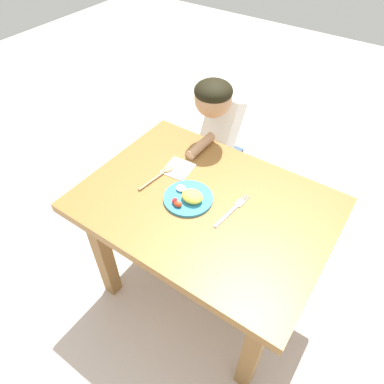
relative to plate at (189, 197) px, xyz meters
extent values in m
plane|color=beige|center=(0.06, 0.03, -0.73)|extent=(8.00, 8.00, 0.00)
cube|color=olive|center=(0.06, 0.03, -0.04)|extent=(1.03, 0.75, 0.04)
cube|color=olive|center=(-0.35, -0.24, -0.40)|extent=(0.07, 0.07, 0.67)
cube|color=olive|center=(0.47, -0.24, -0.40)|extent=(0.07, 0.07, 0.67)
cube|color=olive|center=(-0.35, 0.30, -0.40)|extent=(0.07, 0.07, 0.67)
cube|color=olive|center=(0.47, 0.30, -0.40)|extent=(0.07, 0.07, 0.67)
cylinder|color=#2E8ABD|center=(0.00, 0.00, -0.01)|extent=(0.21, 0.21, 0.01)
ellipsoid|color=#EFE147|center=(0.02, 0.00, 0.02)|extent=(0.09, 0.07, 0.04)
ellipsoid|color=red|center=(-0.03, -0.05, 0.01)|extent=(0.02, 0.03, 0.02)
ellipsoid|color=red|center=(-0.01, -0.06, 0.01)|extent=(0.04, 0.03, 0.02)
ellipsoid|color=white|center=(-0.05, 0.02, 0.01)|extent=(0.05, 0.04, 0.02)
cube|color=silver|center=(0.17, 0.01, -0.01)|extent=(0.03, 0.15, 0.01)
cube|color=silver|center=(0.18, 0.10, -0.01)|extent=(0.03, 0.04, 0.01)
cylinder|color=silver|center=(0.20, 0.14, -0.01)|extent=(0.01, 0.04, 0.00)
cylinder|color=silver|center=(0.19, 0.14, -0.01)|extent=(0.01, 0.04, 0.00)
cylinder|color=silver|center=(0.18, 0.14, -0.01)|extent=(0.01, 0.04, 0.00)
cylinder|color=tan|center=(-0.20, 0.00, -0.01)|extent=(0.03, 0.15, 0.01)
ellipsoid|color=tan|center=(-0.18, 0.10, -0.01)|extent=(0.05, 0.06, 0.02)
cube|color=#385172|center=(-0.15, 0.56, -0.46)|extent=(0.16, 0.13, 0.55)
cube|color=white|center=(-0.15, 0.48, -0.02)|extent=(0.16, 0.26, 0.37)
sphere|color=tan|center=(-0.15, 0.40, 0.21)|extent=(0.17, 0.17, 0.17)
ellipsoid|color=black|center=(-0.15, 0.40, 0.25)|extent=(0.18, 0.18, 0.09)
cylinder|color=tan|center=(-0.15, 0.31, 0.01)|extent=(0.05, 0.19, 0.05)
cube|color=white|center=(-0.15, 0.13, -0.01)|extent=(0.13, 0.14, 0.00)
camera|label=1|loc=(0.58, -0.81, 1.03)|focal=32.70mm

